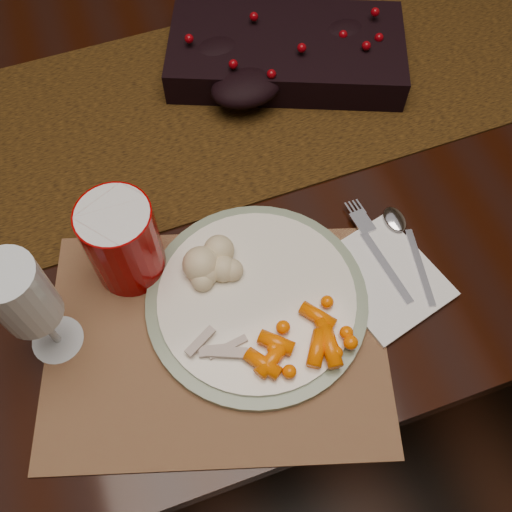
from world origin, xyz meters
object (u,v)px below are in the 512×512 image
object	(u,v)px
napkin	(384,277)
red_cup	(123,242)
dinner_plate	(257,299)
baby_carrots	(285,330)
mashed_potatoes	(215,259)
turkey_shreds	(214,347)
wine_glass	(34,311)
dining_table	(216,249)
placemat_main	(216,339)
centerpiece	(286,47)

from	to	relation	value
napkin	red_cup	distance (m)	0.33
dinner_plate	napkin	distance (m)	0.17
baby_carrots	red_cup	size ratio (longest dim) A/B	0.85
baby_carrots	napkin	bearing A→B (deg)	12.88
mashed_potatoes	turkey_shreds	bearing A→B (deg)	-108.27
mashed_potatoes	napkin	size ratio (longest dim) A/B	0.53
wine_glass	baby_carrots	bearing A→B (deg)	-18.80
dining_table	napkin	xyz separation A→B (m)	(0.15, -0.33, 0.38)
dinner_plate	mashed_potatoes	size ratio (longest dim) A/B	3.59
mashed_potatoes	wine_glass	distance (m)	0.22
dinner_plate	turkey_shreds	bearing A→B (deg)	-145.38
mashed_potatoes	napkin	bearing A→B (deg)	-21.24
placemat_main	turkey_shreds	size ratio (longest dim) A/B	6.58
dinner_plate	placemat_main	bearing A→B (deg)	-154.46
centerpiece	dinner_plate	bearing A→B (deg)	-115.65
baby_carrots	wine_glass	size ratio (longest dim) A/B	0.58
placemat_main	red_cup	bearing A→B (deg)	135.87
wine_glass	mashed_potatoes	bearing A→B (deg)	6.37
centerpiece	red_cup	xyz separation A→B (m)	(-0.32, -0.28, 0.03)
dinner_plate	red_cup	world-z (taller)	red_cup
napkin	red_cup	size ratio (longest dim) A/B	1.19
placemat_main	baby_carrots	xyz separation A→B (m)	(0.08, -0.03, 0.03)
wine_glass	dinner_plate	bearing A→B (deg)	-7.57
dining_table	mashed_potatoes	bearing A→B (deg)	-102.09
turkey_shreds	napkin	size ratio (longest dim) A/B	0.43
turkey_shreds	mashed_potatoes	bearing A→B (deg)	71.73
napkin	baby_carrots	bearing A→B (deg)	178.02
dining_table	mashed_potatoes	distance (m)	0.49
turkey_shreds	red_cup	bearing A→B (deg)	113.90
centerpiece	placemat_main	world-z (taller)	centerpiece
mashed_potatoes	centerpiece	bearing A→B (deg)	56.13
dinner_plate	napkin	xyz separation A→B (m)	(0.17, -0.02, -0.01)
placemat_main	napkin	bearing A→B (deg)	18.87
placemat_main	turkey_shreds	bearing A→B (deg)	-93.40
wine_glass	turkey_shreds	bearing A→B (deg)	-24.62
red_cup	dining_table	bearing A→B (deg)	52.60
turkey_shreds	wine_glass	distance (m)	0.21
mashed_potatoes	red_cup	world-z (taller)	red_cup
mashed_potatoes	wine_glass	bearing A→B (deg)	-173.63
red_cup	wine_glass	bearing A→B (deg)	-147.64
baby_carrots	turkey_shreds	size ratio (longest dim) A/B	1.67
wine_glass	placemat_main	bearing A→B (deg)	-18.94
placemat_main	wine_glass	bearing A→B (deg)	177.95
dinner_plate	turkey_shreds	xyz separation A→B (m)	(-0.07, -0.05, 0.01)
baby_carrots	mashed_potatoes	distance (m)	0.12
napkin	centerpiece	bearing A→B (deg)	72.76
centerpiece	placemat_main	bearing A→B (deg)	-120.88
baby_carrots	dining_table	bearing A→B (deg)	89.75
placemat_main	mashed_potatoes	distance (m)	0.10
centerpiece	wine_glass	world-z (taller)	wine_glass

